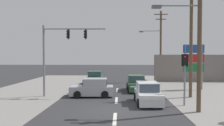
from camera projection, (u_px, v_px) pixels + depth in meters
ground_plane at (116, 110)px, 13.92m from camera, size 140.00×140.00×0.00m
lane_dash_near at (115, 119)px, 11.92m from camera, size 0.20×2.40×0.01m
lane_dash_mid at (116, 100)px, 16.91m from camera, size 0.20×2.40×0.01m
lane_dash_far at (117, 90)px, 21.91m from camera, size 0.20×2.40×0.01m
kerb_left_verge at (15, 97)px, 18.22m from camera, size 8.00×40.00×0.02m
utility_pole_foreground_right at (197, 33)px, 13.09m from camera, size 3.78×0.37×8.94m
utility_pole_midground_right at (191, 42)px, 17.89m from camera, size 1.80×0.26×8.64m
utility_pole_background_right at (160, 44)px, 29.37m from camera, size 3.78×0.57×9.46m
traffic_signal_mast at (59, 47)px, 18.32m from camera, size 5.29×0.48×6.00m
pedestal_signal_right_kerb at (185, 71)px, 14.91m from camera, size 0.44×0.31×3.56m
shopping_plaza_sign at (194, 60)px, 22.04m from camera, size 2.10×0.16×4.60m
shopfront_wall_far at (199, 68)px, 29.44m from camera, size 12.00×1.00×3.60m
hatchback_kerbside_parked at (93, 88)px, 18.44m from camera, size 3.71×1.91×1.53m
hatchback_crossing_left at (136, 84)px, 21.39m from camera, size 1.83×3.66×1.53m
hatchback_oncoming_mid at (148, 94)px, 15.70m from camera, size 1.86×3.68×1.53m
sedan_oncoming_near at (95, 78)px, 27.00m from camera, size 1.96×4.27×1.56m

